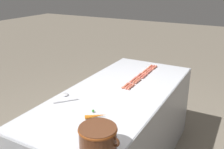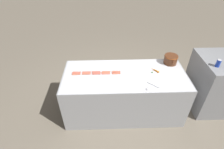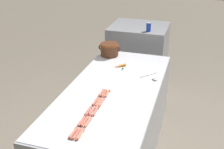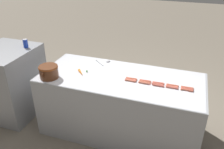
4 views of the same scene
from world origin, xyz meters
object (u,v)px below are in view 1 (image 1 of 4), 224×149
Objects in this scene: hot_dog_5 at (152,67)px; hot_dog_4 at (131,87)px; hot_dog_1 at (149,72)px; hot_dog_3 at (138,81)px; hot_dog_8 at (136,80)px; serving_spoon at (66,97)px; hot_dog_0 at (154,68)px; hot_dog_13 at (133,80)px; hot_dog_2 at (145,76)px; hot_dog_10 at (150,67)px; hot_dog_7 at (142,76)px; bean_pot at (98,137)px; hot_dog_6 at (147,71)px; hot_dog_11 at (145,71)px; hot_dog_14 at (126,86)px; hot_dog_12 at (139,75)px; carrot at (96,116)px; hot_dog_9 at (129,86)px.

hot_dog_4 is at bearing 92.30° from hot_dog_5.
hot_dog_1 and hot_dog_3 have the same top height.
hot_dog_8 is at bearing -10.97° from hot_dog_3.
hot_dog_3 is (-0.00, 0.33, 0.00)m from hot_dog_1.
serving_spoon is (0.40, 1.16, -0.00)m from hot_dog_5.
hot_dog_13 is at bearing 83.22° from hot_dog_0.
hot_dog_2 and hot_dog_10 have the same top height.
hot_dog_1 is 1.00× the size of hot_dog_7.
hot_dog_2 is 1.00× the size of hot_dog_7.
bean_pot is at bearing 142.28° from serving_spoon.
hot_dog_6 and hot_dog_10 have the same top height.
hot_dog_1 is at bearing -179.94° from hot_dog_11.
hot_dog_2 and hot_dog_14 have the same top height.
hot_dog_12 is 0.16m from hot_dog_13.
hot_dog_7 and hot_dog_13 have the same top height.
hot_dog_14 is at bearing 70.96° from hot_dog_3.
hot_dog_14 is at bearing 0.13° from hot_dog_4.
bean_pot reaches higher than hot_dog_13.
hot_dog_1 and hot_dog_10 have the same top height.
hot_dog_5 and hot_dog_8 have the same top height.
carrot is at bearing 92.34° from hot_dog_8.
hot_dog_0 is 0.34m from hot_dog_12.
bean_pot reaches higher than hot_dog_11.
hot_dog_6 is (0.03, -0.16, 0.00)m from hot_dog_2.
hot_dog_10 is 1.34m from carrot.
hot_dog_0 is at bearing -81.97° from bean_pot.
hot_dog_3 is at bearing -122.75° from serving_spoon.
hot_dog_4 is 0.50m from hot_dog_6.
hot_dog_13 is at bearing 77.91° from hot_dog_7.
hot_dog_0 and hot_dog_13 have the same top height.
hot_dog_1 is (-0.00, 0.17, 0.00)m from hot_dog_0.
hot_dog_6 is 1.00× the size of hot_dog_10.
hot_dog_2 and hot_dog_3 have the same top height.
hot_dog_1 is 1.00× the size of hot_dog_3.
hot_dog_6 and hot_dog_11 have the same top height.
hot_dog_9 is (0.03, 0.17, 0.00)m from hot_dog_3.
hot_dog_2 is 0.49× the size of bean_pot.
carrot is (-0.04, 1.34, 0.00)m from hot_dog_5.
hot_dog_4 is (0.00, 0.50, 0.00)m from hot_dog_1.
hot_dog_7 and hot_dog_14 have the same top height.
hot_dog_0 is at bearing -94.28° from hot_dog_7.
hot_dog_12 reaches higher than serving_spoon.
hot_dog_1 is at bearing -98.48° from hot_dog_7.
hot_dog_4 is at bearing 98.44° from hot_dog_8.
bean_pot is (-0.29, 1.33, 0.08)m from hot_dog_12.
hot_dog_5 is 1.34m from carrot.
bean_pot reaches higher than hot_dog_14.
hot_dog_6 is at bearing -90.23° from hot_dog_7.
hot_dog_9 is (0.03, -0.00, 0.00)m from hot_dog_4.
hot_dog_4 is 1.00× the size of hot_dog_14.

